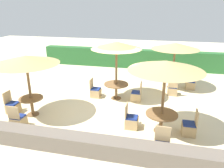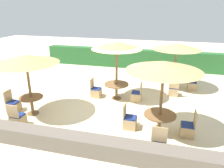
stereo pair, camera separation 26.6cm
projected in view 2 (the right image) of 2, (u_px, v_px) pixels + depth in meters
ground_plane at (109, 108)px, 9.63m from camera, size 40.00×40.00×0.00m
hedge_row at (134, 59)px, 15.59m from camera, size 13.00×0.70×1.31m
stone_border at (81, 144)px, 6.67m from camera, size 10.00×0.56×0.55m
parasol_back_right at (177, 47)px, 11.14m from camera, size 2.45×2.45×2.44m
round_table_back_right at (174, 78)px, 11.72m from camera, size 1.13×1.13×0.70m
patio_chair_back_right_south at (173, 91)px, 10.85m from camera, size 0.46×0.46×0.93m
patio_chair_back_right_east at (192, 85)px, 11.60m from camera, size 0.46×0.46×0.93m
patio_chair_back_right_north at (173, 78)px, 12.76m from camera, size 0.46×0.46×0.93m
parasol_center at (117, 46)px, 9.70m from camera, size 2.28×2.28×2.74m
round_table_center at (116, 87)px, 10.37m from camera, size 1.15×1.15×0.75m
patio_chair_center_east at (137, 96)px, 10.23m from camera, size 0.46×0.46×0.93m
patio_chair_center_west at (96, 92)px, 10.70m from camera, size 0.46×0.46×0.93m
parasol_front_left at (26, 59)px, 8.32m from camera, size 2.53×2.53×2.49m
round_table_front_left at (31, 101)px, 8.92m from camera, size 0.95×0.95×0.75m
patio_chair_front_left_west at (13, 106)px, 9.23m from camera, size 0.46×0.46×0.93m
patio_chair_front_left_south at (18, 119)px, 8.11m from camera, size 0.46×0.46×0.93m
parasol_front_right at (164, 66)px, 6.98m from camera, size 2.48×2.48×2.60m
round_table_front_right at (160, 118)px, 7.61m from camera, size 1.11×1.11×0.71m
patio_chair_front_right_west at (129, 121)px, 7.98m from camera, size 0.46×0.46×0.93m
patio_chair_front_right_south at (159, 143)px, 6.73m from camera, size 0.46×0.46×0.93m
patio_chair_front_right_east at (188, 129)px, 7.48m from camera, size 0.46×0.46×0.93m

